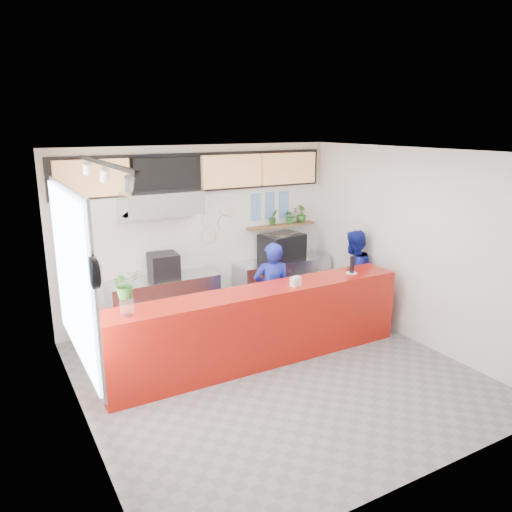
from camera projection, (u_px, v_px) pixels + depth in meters
name	position (u px, v px, depth m)	size (l,w,h in m)	color
floor	(275.00, 373.00, 6.89)	(5.00, 5.00, 0.00)	slate
ceiling	(277.00, 152.00, 6.12)	(5.00, 5.00, 0.00)	silver
wall_back	(200.00, 233.00, 8.61)	(5.00, 5.00, 0.00)	white
wall_left	(76.00, 301.00, 5.32)	(5.00, 5.00, 0.00)	white
wall_right	(413.00, 247.00, 7.70)	(5.00, 5.00, 0.00)	white
service_counter	(260.00, 326.00, 7.09)	(4.50, 0.60, 1.10)	#9E150B
cream_band	(198.00, 169.00, 8.32)	(5.00, 0.02, 0.80)	beige
prep_bench	(164.00, 304.00, 8.25)	(1.80, 0.60, 0.90)	#B2B5BA
panini_oven	(164.00, 266.00, 8.09)	(0.45, 0.45, 0.41)	black
extraction_hood	(160.00, 202.00, 7.77)	(1.20, 0.70, 0.35)	#B2B5BA
hood_lip	(161.00, 215.00, 7.82)	(1.20, 0.70, 0.08)	#B2B5BA
right_bench	(282.00, 283.00, 9.34)	(1.80, 0.60, 0.90)	#B2B5BA
espresso_machine	(282.00, 247.00, 9.16)	(0.75, 0.54, 0.48)	black
espresso_tray	(282.00, 235.00, 9.10)	(0.59, 0.41, 0.05)	#A2A4A9
herb_shelf	(281.00, 225.00, 9.29)	(1.40, 0.18, 0.04)	brown
menu_board_far_left	(92.00, 178.00, 7.41)	(1.10, 0.10, 0.55)	tan
menu_board_mid_left	(167.00, 175.00, 7.96)	(1.10, 0.10, 0.55)	black
menu_board_mid_right	(232.00, 171.00, 8.51)	(1.10, 0.10, 0.55)	tan
menu_board_far_right	(289.00, 168.00, 9.06)	(1.10, 0.10, 0.55)	tan
soffit	(199.00, 172.00, 8.31)	(4.80, 0.04, 0.65)	black
window_pane	(72.00, 276.00, 5.54)	(0.04, 2.20, 1.90)	silver
window_frame	(74.00, 276.00, 5.55)	(0.03, 2.30, 2.00)	#B2B5BA
wall_clock_rim	(94.00, 273.00, 4.44)	(0.30, 0.30, 0.05)	black
wall_clock_face	(98.00, 272.00, 4.46)	(0.26, 0.26, 0.02)	white
track_rail	(104.00, 163.00, 5.14)	(0.05, 2.40, 0.04)	black
dec_plate_a	(208.00, 219.00, 8.60)	(0.24, 0.24, 0.03)	silver
dec_plate_b	(224.00, 223.00, 8.76)	(0.24, 0.24, 0.03)	silver
dec_plate_c	(209.00, 236.00, 8.67)	(0.24, 0.24, 0.03)	silver
dec_plate_d	(226.00, 208.00, 8.72)	(0.24, 0.24, 0.03)	silver
photo_frame_a	(256.00, 200.00, 8.99)	(0.20, 0.02, 0.25)	#598CBF
photo_frame_b	(270.00, 199.00, 9.13)	(0.20, 0.02, 0.25)	#598CBF
photo_frame_c	(284.00, 198.00, 9.28)	(0.20, 0.02, 0.25)	#598CBF
photo_frame_d	(256.00, 214.00, 9.06)	(0.20, 0.02, 0.25)	#598CBF
photo_frame_e	(270.00, 212.00, 9.20)	(0.20, 0.02, 0.25)	#598CBF
photo_frame_f	(284.00, 211.00, 9.34)	(0.20, 0.02, 0.25)	#598CBF
staff_center	(272.00, 292.00, 7.76)	(0.58, 0.38, 1.59)	navy
staff_right	(353.00, 275.00, 8.62)	(0.77, 0.60, 1.59)	navy
herb_b	(273.00, 218.00, 9.16)	(0.16, 0.13, 0.29)	#285C20
herb_c	(291.00, 216.00, 9.34)	(0.27, 0.23, 0.30)	#285C20
herb_d	(301.00, 214.00, 9.46)	(0.18, 0.16, 0.32)	#285C20
glass_vase	(127.00, 307.00, 5.98)	(0.17, 0.17, 0.21)	silver
basil_vase	(125.00, 284.00, 5.91)	(0.31, 0.27, 0.35)	#285C20
napkin_holder	(296.00, 281.00, 7.10)	(0.15, 0.09, 0.13)	silver
white_plate	(352.00, 273.00, 7.69)	(0.17, 0.17, 0.01)	silver
pepper_mill	(352.00, 264.00, 7.65)	(0.07, 0.07, 0.27)	black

